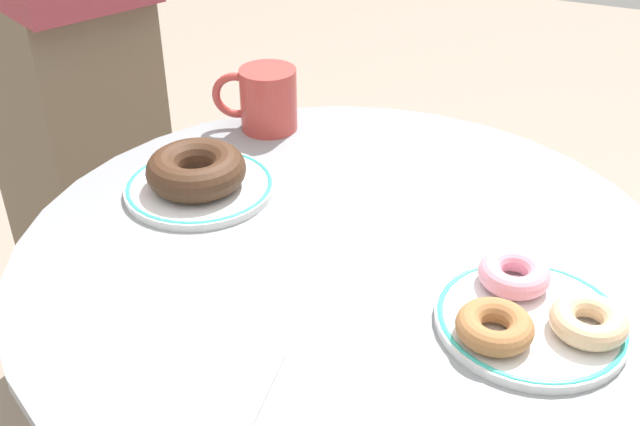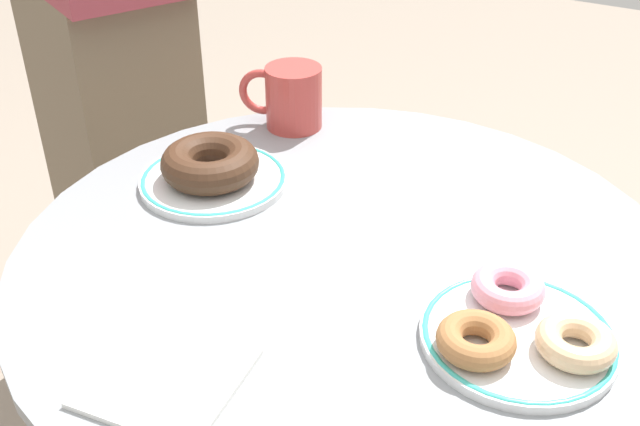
% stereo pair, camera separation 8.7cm
% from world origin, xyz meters
% --- Properties ---
extents(cafe_table, '(0.78, 0.78, 0.72)m').
position_xyz_m(cafe_table, '(0.00, 0.00, 0.52)').
color(cafe_table, gray).
rests_on(cafe_table, ground).
extents(plate_left, '(0.20, 0.20, 0.01)m').
position_xyz_m(plate_left, '(-0.22, 0.04, 0.72)').
color(plate_left, white).
rests_on(plate_left, cafe_table).
extents(plate_right, '(0.19, 0.19, 0.01)m').
position_xyz_m(plate_right, '(0.22, -0.06, 0.72)').
color(plate_right, white).
rests_on(plate_right, cafe_table).
extents(donut_chocolate, '(0.18, 0.18, 0.04)m').
position_xyz_m(donut_chocolate, '(-0.22, 0.04, 0.75)').
color(donut_chocolate, '#422819').
rests_on(donut_chocolate, plate_left).
extents(donut_glazed, '(0.11, 0.11, 0.03)m').
position_xyz_m(donut_glazed, '(0.28, -0.06, 0.74)').
color(donut_glazed, '#E0B789').
rests_on(donut_glazed, plate_right).
extents(donut_pink_frosted, '(0.10, 0.10, 0.03)m').
position_xyz_m(donut_pink_frosted, '(0.20, -0.01, 0.74)').
color(donut_pink_frosted, pink).
rests_on(donut_pink_frosted, plate_right).
extents(donut_cinnamon, '(0.09, 0.09, 0.03)m').
position_xyz_m(donut_cinnamon, '(0.19, -0.10, 0.74)').
color(donut_cinnamon, '#A36B3D').
rests_on(donut_cinnamon, plate_right).
extents(paper_napkin, '(0.15, 0.15, 0.01)m').
position_xyz_m(paper_napkin, '(-0.04, -0.27, 0.72)').
color(paper_napkin, white).
rests_on(paper_napkin, cafe_table).
extents(coffee_mug, '(0.12, 0.08, 0.09)m').
position_xyz_m(coffee_mug, '(-0.22, 0.24, 0.76)').
color(coffee_mug, '#B73D38').
rests_on(coffee_mug, cafe_table).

